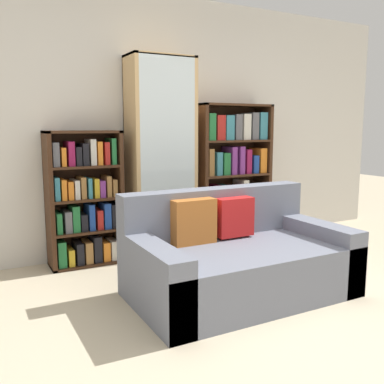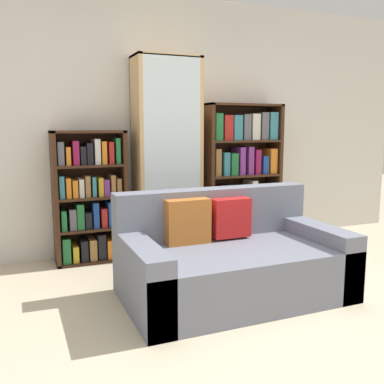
% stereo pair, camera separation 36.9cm
% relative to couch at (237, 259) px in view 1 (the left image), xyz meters
% --- Properties ---
extents(ground_plane, '(16.00, 16.00, 0.00)m').
position_rel_couch_xyz_m(ground_plane, '(0.02, -0.73, -0.28)').
color(ground_plane, beige).
extents(wall_back, '(6.23, 0.06, 2.70)m').
position_rel_couch_xyz_m(wall_back, '(0.02, 1.53, 1.07)').
color(wall_back, beige).
rests_on(wall_back, ground).
extents(couch, '(1.72, 0.98, 0.82)m').
position_rel_couch_xyz_m(couch, '(0.00, 0.00, 0.00)').
color(couch, slate).
rests_on(couch, ground).
extents(bookshelf_left, '(0.70, 0.32, 1.30)m').
position_rel_couch_xyz_m(bookshelf_left, '(-0.88, 1.33, 0.34)').
color(bookshelf_left, '#3D2314').
rests_on(bookshelf_left, ground).
extents(display_cabinet, '(0.68, 0.36, 2.04)m').
position_rel_couch_xyz_m(display_cabinet, '(-0.08, 1.31, 0.73)').
color(display_cabinet, tan).
rests_on(display_cabinet, ground).
extents(bookshelf_right, '(0.89, 0.32, 1.59)m').
position_rel_couch_xyz_m(bookshelf_right, '(0.82, 1.33, 0.50)').
color(bookshelf_right, '#3D2314').
rests_on(bookshelf_right, ground).
extents(wine_bottle, '(0.09, 0.09, 0.38)m').
position_rel_couch_xyz_m(wine_bottle, '(0.34, 0.97, -0.12)').
color(wine_bottle, black).
rests_on(wine_bottle, ground).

